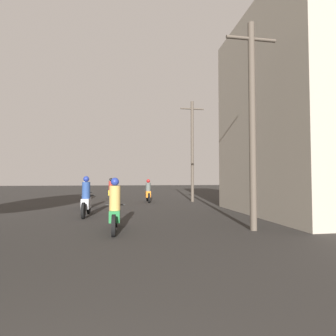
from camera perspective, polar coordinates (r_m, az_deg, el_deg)
motorcycle_green at (r=7.93m, az=-11.52°, el=-8.88°), size 0.60×2.05×1.57m
motorcycle_silver at (r=11.37m, az=-17.38°, el=-6.72°), size 0.60×2.12×1.65m
motorcycle_blue at (r=14.18m, az=-17.41°, el=-5.99°), size 0.60×1.99×1.50m
motorcycle_orange at (r=17.35m, az=-4.35°, el=-5.39°), size 0.60×1.98×1.51m
motorcycle_yellow at (r=20.16m, az=-12.34°, el=-4.86°), size 0.60×2.05×1.59m
building_right_near at (r=12.84m, az=25.50°, el=10.84°), size 4.03×7.33×8.84m
utility_pole_near at (r=8.46m, az=17.85°, el=9.95°), size 1.60×0.20×6.34m
utility_pole_far at (r=17.81m, az=5.31°, el=4.18°), size 1.60×0.20×6.79m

